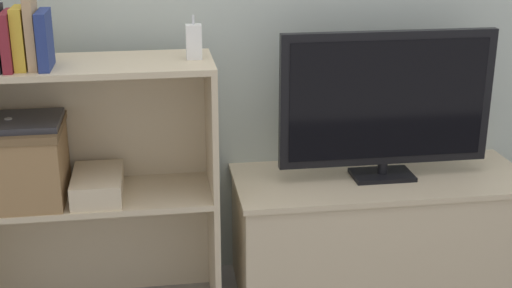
{
  "coord_description": "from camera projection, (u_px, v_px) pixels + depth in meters",
  "views": [
    {
      "loc": [
        -0.34,
        -2.11,
        1.41
      ],
      "look_at": [
        0.0,
        0.16,
        0.61
      ],
      "focal_mm": 50.0,
      "sensor_mm": 36.0,
      "label": 1
    }
  ],
  "objects": [
    {
      "name": "tv_stand",
      "position": [
        378.0,
        231.0,
        2.67
      ],
      "size": [
        1.08,
        0.44,
        0.44
      ],
      "color": "#CCB793",
      "rests_on": "ground_plane"
    },
    {
      "name": "baby_monitor",
      "position": [
        194.0,
        42.0,
        2.29
      ],
      "size": [
        0.05,
        0.04,
        0.14
      ],
      "color": "white",
      "rests_on": "bookshelf_upper_tier"
    },
    {
      "name": "bookshelf_upper_tier",
      "position": [
        83.0,
        107.0,
        2.37
      ],
      "size": [
        0.86,
        0.32,
        0.45
      ],
      "color": "#CCB793",
      "rests_on": "bookshelf_lower_tier"
    },
    {
      "name": "bookshelf_lower_tier",
      "position": [
        94.0,
        230.0,
        2.52
      ],
      "size": [
        0.86,
        0.32,
        0.46
      ],
      "color": "#CCB793",
      "rests_on": "ground_plane"
    },
    {
      "name": "book_mustard",
      "position": [
        20.0,
        38.0,
        2.15
      ],
      "size": [
        0.03,
        0.12,
        0.19
      ],
      "color": "gold",
      "rests_on": "bookshelf_upper_tier"
    },
    {
      "name": "storage_basket_left",
      "position": [
        13.0,
        160.0,
        2.31
      ],
      "size": [
        0.33,
        0.29,
        0.26
      ],
      "color": "#937047",
      "rests_on": "bookshelf_lower_tier"
    },
    {
      "name": "magazine_stack",
      "position": [
        98.0,
        185.0,
        2.38
      ],
      "size": [
        0.16,
        0.26,
        0.08
      ],
      "color": "beige",
      "rests_on": "bookshelf_lower_tier"
    },
    {
      "name": "laptop",
      "position": [
        9.0,
        122.0,
        2.27
      ],
      "size": [
        0.32,
        0.23,
        0.02
      ],
      "color": "#2D2D33",
      "rests_on": "storage_basket_left"
    },
    {
      "name": "book_maroon",
      "position": [
        9.0,
        41.0,
        2.15
      ],
      "size": [
        0.03,
        0.16,
        0.18
      ],
      "color": "maroon",
      "rests_on": "bookshelf_upper_tier"
    },
    {
      "name": "book_navy",
      "position": [
        45.0,
        40.0,
        2.16
      ],
      "size": [
        0.03,
        0.15,
        0.18
      ],
      "color": "navy",
      "rests_on": "bookshelf_upper_tier"
    },
    {
      "name": "book_tan",
      "position": [
        32.0,
        29.0,
        2.15
      ],
      "size": [
        0.03,
        0.12,
        0.24
      ],
      "color": "tan",
      "rests_on": "bookshelf_upper_tier"
    },
    {
      "name": "tv",
      "position": [
        387.0,
        102.0,
        2.51
      ],
      "size": [
        0.77,
        0.14,
        0.54
      ],
      "color": "black",
      "rests_on": "tv_stand"
    }
  ]
}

